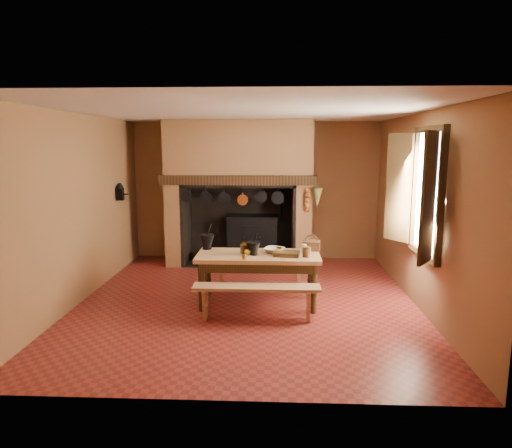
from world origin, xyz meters
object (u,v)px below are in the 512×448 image
Objects in this scene: iron_range at (253,237)px; wicker_basket at (311,245)px; mixing_bowl at (274,250)px; work_table at (258,262)px; coffee_grinder at (246,248)px; bench_front at (256,294)px.

wicker_basket is (1.00, -2.34, 0.37)m from iron_range.
mixing_bowl is 1.06× the size of wicker_basket.
coffee_grinder is (-0.18, 0.02, 0.20)m from work_table.
work_table is at bearing -151.75° from wicker_basket.
bench_front is 1.28m from wicker_basket.
mixing_bowl is at bearing -153.46° from wicker_basket.
coffee_grinder reaches higher than work_table.
coffee_grinder is (0.03, -2.59, 0.37)m from iron_range.
wicker_basket is at bearing 47.98° from bench_front.
wicker_basket reaches higher than mixing_bowl.
iron_range is 2.57m from mixing_bowl.
wicker_basket is at bearing -66.79° from iron_range.
wicker_basket reaches higher than coffee_grinder.
mixing_bowl is at bearing -79.90° from iron_range.
bench_front is 6.12× the size of wicker_basket.
coffee_grinder is (-0.18, 0.63, 0.49)m from bench_front.
iron_range reaches higher than bench_front.
iron_range reaches higher than mixing_bowl.
bench_front is 0.86m from mixing_bowl.
iron_range reaches higher than coffee_grinder.
wicker_basket is at bearing 17.45° from mixing_bowl.
coffee_grinder is at bearing -89.33° from iron_range.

